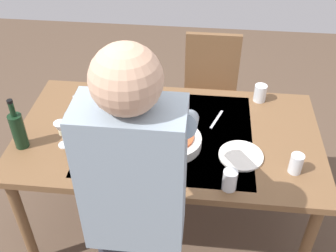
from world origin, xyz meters
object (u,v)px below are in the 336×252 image
Objects in this scene: water_cup_far_left at (260,93)px; wine_glass_left at (61,130)px; chair_near at (210,88)px; water_cup_near_right at (296,164)px; person_server at (137,213)px; dining_table at (168,143)px; water_cup_near_left at (230,180)px; dinner_plate_near at (241,156)px; serving_bowl_pasta at (173,141)px; wine_bottle at (18,130)px.

wine_glass_left is at bearing 26.55° from water_cup_far_left.
chair_near is 1.19m from water_cup_near_right.
person_server reaches higher than water_cup_near_right.
chair_near reaches higher than dining_table.
person_server reaches higher than water_cup_near_left.
dining_table is 0.77m from person_server.
water_cup_near_right is 0.61m from water_cup_far_left.
wine_glass_left is at bearing 0.64° from dinner_plate_near.
chair_near is 8.59× the size of water_cup_far_left.
water_cup_near_right is 1.00× the size of water_cup_far_left.
serving_bowl_pasta reaches higher than dinner_plate_near.
wine_glass_left is (0.77, 1.00, 0.35)m from chair_near.
person_server is 15.92× the size of water_cup_near_right.
dining_table is at bearing -93.41° from person_server.
wine_glass_left is (0.54, 0.16, 0.18)m from dining_table.
water_cup_near_left reaches higher than serving_bowl_pasta.
dinner_plate_near is (-0.16, 0.99, 0.25)m from chair_near.
person_server is 0.75m from wine_glass_left.
wine_glass_left reaches higher than water_cup_near_right.
chair_near is 1.31m from wine_glass_left.
chair_near is at bearing -127.53° from wine_glass_left.
water_cup_near_right is at bearing 102.30° from water_cup_far_left.
wine_bottle is 2.74× the size of water_cup_near_left.
water_cup_near_right reaches higher than serving_bowl_pasta.
person_server is at bearing 35.34° from water_cup_near_right.
dinner_plate_near is (-0.36, 0.05, -0.03)m from serving_bowl_pasta.
chair_near is at bearing -133.85° from wine_bottle.
water_cup_far_left is at bearing 121.78° from chair_near.
person_server is 0.65m from serving_bowl_pasta.
water_cup_far_left is (-0.29, 0.47, 0.29)m from chair_near.
dinner_plate_near is (0.13, 0.52, -0.05)m from water_cup_far_left.
wine_bottle is at bearing 6.14° from serving_bowl_pasta.
water_cup_near_right is at bearing -155.73° from water_cup_near_left.
person_server is at bearing 80.10° from chair_near.
water_cup_near_right is 0.27m from dinner_plate_near.
dining_table is 1.84× the size of chair_near.
dinner_plate_near reaches higher than dining_table.
chair_near reaches higher than dinner_plate_near.
dining_table is at bearing -163.61° from wine_glass_left.
water_cup_near_right and water_cup_far_left have the same top height.
serving_bowl_pasta is 1.30× the size of dinner_plate_near.
chair_near is 1.47m from wine_bottle.
person_server reaches higher than wine_glass_left.
water_cup_near_right is (-0.69, -0.49, -0.14)m from person_server.
water_cup_near_left is at bearing 131.31° from dining_table.
wine_bottle is 1.15m from dinner_plate_near.
chair_near is at bearing -101.55° from serving_bowl_pasta.
wine_bottle is 2.79× the size of water_cup_far_left.
person_server is at bearing 52.73° from dinner_plate_near.
dinner_plate_near is at bearing 159.40° from dining_table.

